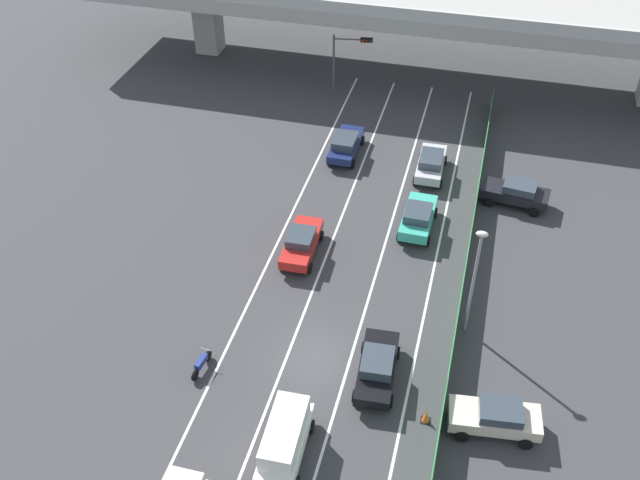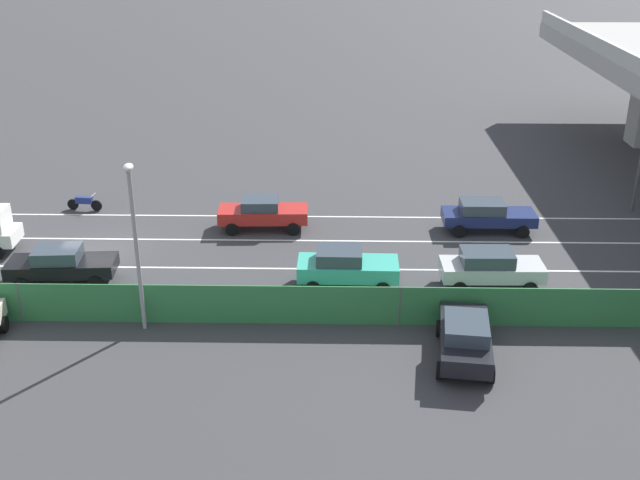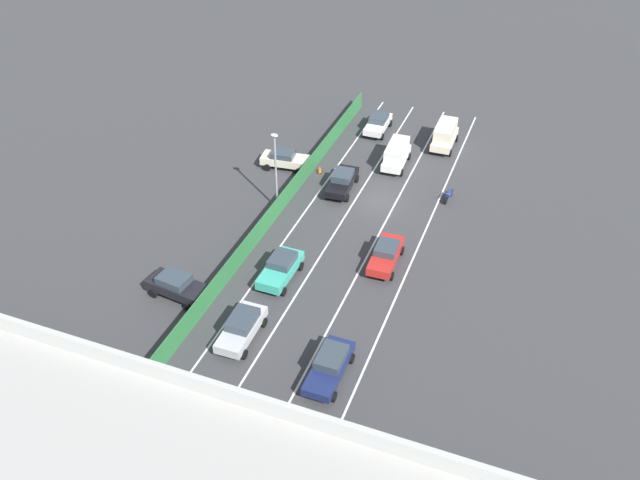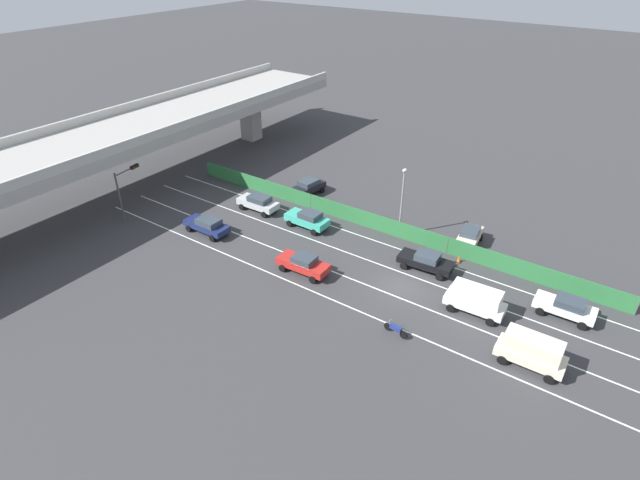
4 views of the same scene
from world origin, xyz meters
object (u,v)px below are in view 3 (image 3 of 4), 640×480
parked_sedan_dark (177,286)px  car_sedan_navy (330,365)px  car_sedan_silver (242,327)px  car_taxi_teal (281,268)px  car_van_cream (445,134)px  car_sedan_white (378,123)px  traffic_cone (320,169)px  car_sedan_red (386,254)px  parked_sedan_cream (285,159)px  car_van_white (397,154)px  traffic_light (305,467)px  car_sedan_black (342,181)px  motorcycle (449,195)px  street_lamp (276,164)px

parked_sedan_dark → car_sedan_navy: bearing=166.2°
car_sedan_silver → car_taxi_teal: bearing=-89.4°
car_van_cream → car_sedan_navy: bearing=89.8°
car_sedan_silver → car_sedan_white: (0.24, -29.77, -0.03)m
traffic_cone → car_sedan_red: bearing=131.5°
parked_sedan_cream → parked_sedan_dark: 18.24m
car_sedan_navy → traffic_cone: bearing=-67.4°
car_van_white → traffic_light: bearing=98.5°
car_sedan_black → traffic_cone: bearing=-34.7°
car_van_cream → car_sedan_navy: (0.12, 29.96, -0.40)m
parked_sedan_dark → car_sedan_red: bearing=-145.3°
parked_sedan_cream → car_sedan_navy: bearing=119.7°
car_van_white → car_sedan_black: (3.13, 5.38, -0.34)m
car_van_cream → car_sedan_red: size_ratio=0.96×
car_sedan_white → motorcycle: car_sedan_white is taller
car_van_white → car_sedan_black: bearing=59.8°
car_sedan_navy → parked_sedan_dark: (12.11, -2.97, 0.04)m
car_sedan_red → street_lamp: bearing=-20.2°
car_sedan_navy → traffic_cone: 23.36m
car_sedan_black → traffic_cone: (2.76, -1.91, -0.57)m
car_van_cream → parked_sedan_cream: bearing=35.6°
car_sedan_navy → traffic_light: traffic_light is taller
car_sedan_black → motorcycle: size_ratio=2.43×
car_van_cream → car_sedan_navy: 29.96m
motorcycle → street_lamp: (12.61, 6.21, 3.67)m
car_sedan_red → car_sedan_white: car_sedan_red is taller
car_van_white → parked_sedan_dark: bearing=67.7°
motorcycle → street_lamp: street_lamp is taller
car_sedan_black → traffic_cone: 3.40m
car_sedan_white → traffic_light: bearing=102.1°
car_sedan_silver → parked_sedan_cream: bearing=-73.9°
traffic_light → street_lamp: (12.12, -23.82, 0.48)m
car_sedan_navy → parked_sedan_dark: parked_sedan_dark is taller
car_taxi_teal → motorcycle: (-8.80, -14.13, -0.48)m
car_van_cream → car_sedan_black: size_ratio=0.93×
car_taxi_teal → traffic_light: bearing=117.6°
car_sedan_silver → car_van_cream: (-6.38, -28.98, 0.36)m
car_sedan_navy → parked_sedan_cream: size_ratio=1.06×
car_van_white → motorcycle: car_van_white is taller
car_sedan_black → motorcycle: car_sedan_black is taller
car_sedan_red → motorcycle: size_ratio=2.35×
car_van_cream → car_sedan_black: (6.33, 10.30, -0.40)m
motorcycle → traffic_light: 30.20m
car_taxi_teal → street_lamp: 9.35m
car_van_white → parked_sedan_dark: car_van_white is taller
parked_sedan_dark → traffic_light: bearing=140.4°
motorcycle → parked_sedan_dark: bearing=51.6°
car_van_white → car_sedan_navy: 25.22m
traffic_light → car_van_cream: bearing=-87.2°
car_sedan_navy → car_sedan_white: size_ratio=1.08×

